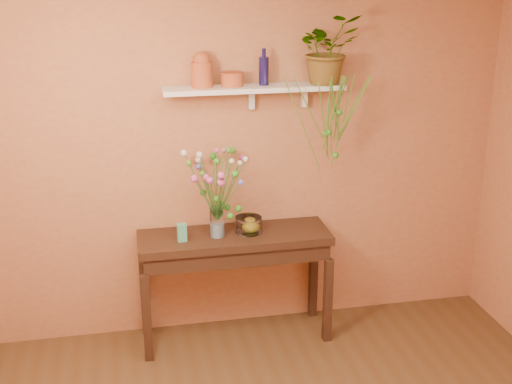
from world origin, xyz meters
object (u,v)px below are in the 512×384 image
terracotta_jug (202,70)px  glass_bowl (248,225)px  spider_plant (327,49)px  glass_vase (217,224)px  sideboard (235,249)px  bouquet (217,178)px  blue_bottle (264,70)px

terracotta_jug → glass_bowl: 1.19m
spider_plant → glass_bowl: 1.40m
terracotta_jug → spider_plant: 0.91m
glass_vase → spider_plant: bearing=8.1°
sideboard → terracotta_jug: bearing=147.7°
spider_plant → glass_vase: size_ratio=2.21×
spider_plant → glass_vase: 1.49m
glass_vase → bouquet: bearing=-64.0°
glass_vase → blue_bottle: bearing=22.0°
blue_bottle → sideboard: bearing=-151.3°
sideboard → glass_vase: glass_vase is taller
terracotta_jug → blue_bottle: 0.45m
sideboard → spider_plant: 1.61m
sideboard → terracotta_jug: terracotta_jug is taller
blue_bottle → glass_vase: bearing=-158.0°
sideboard → glass_vase: 0.26m
spider_plant → terracotta_jug: bearing=178.6°
bouquet → glass_bowl: (0.23, 0.04, -0.40)m
blue_bottle → glass_vase: size_ratio=1.16×
bouquet → terracotta_jug: bearing=115.4°
terracotta_jug → sideboard: bearing=-32.3°
glass_bowl → sideboard: bearing=-174.6°
terracotta_jug → glass_vase: terracotta_jug is taller
sideboard → spider_plant: bearing=8.3°
terracotta_jug → bouquet: bearing=-64.6°
terracotta_jug → spider_plant: spider_plant is taller
terracotta_jug → glass_vase: size_ratio=1.12×
terracotta_jug → glass_bowl: size_ratio=1.25×
bouquet → sideboard: bearing=13.5°
glass_vase → glass_bowl: size_ratio=1.11×
sideboard → glass_bowl: (0.11, 0.01, 0.18)m
terracotta_jug → blue_bottle: (0.44, 0.01, -0.01)m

